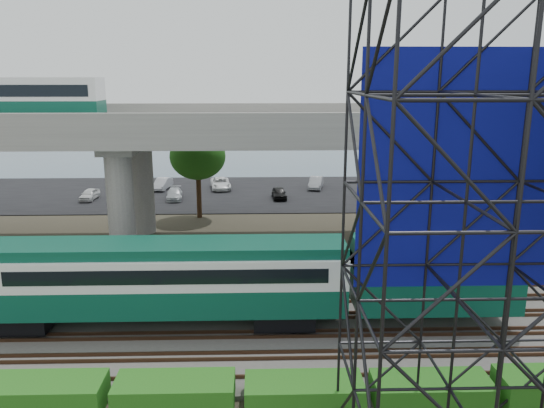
{
  "coord_description": "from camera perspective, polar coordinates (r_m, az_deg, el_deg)",
  "views": [
    {
      "loc": [
        -0.77,
        -22.54,
        12.52
      ],
      "look_at": [
        0.05,
        6.0,
        5.58
      ],
      "focal_mm": 35.0,
      "sensor_mm": 36.0,
      "label": 1
    }
  ],
  "objects": [
    {
      "name": "ground",
      "position": [
        25.8,
        0.28,
        -15.37
      ],
      "size": [
        140.0,
        140.0,
        0.0
      ],
      "primitive_type": "plane",
      "color": "#474233",
      "rests_on": "ground"
    },
    {
      "name": "ballast_bed",
      "position": [
        27.52,
        0.14,
        -13.17
      ],
      "size": [
        90.0,
        12.0,
        0.2
      ],
      "primitive_type": "cube",
      "color": "slate",
      "rests_on": "ground"
    },
    {
      "name": "service_road",
      "position": [
        35.33,
        -0.29,
        -7.02
      ],
      "size": [
        90.0,
        5.0,
        0.08
      ],
      "primitive_type": "cube",
      "color": "black",
      "rests_on": "ground"
    },
    {
      "name": "parking_lot",
      "position": [
        57.91,
        -0.85,
        1.22
      ],
      "size": [
        90.0,
        18.0,
        0.08
      ],
      "primitive_type": "cube",
      "color": "black",
      "rests_on": "ground"
    },
    {
      "name": "harbor_water",
      "position": [
        79.53,
        -1.07,
        4.62
      ],
      "size": [
        140.0,
        40.0,
        0.03
      ],
      "primitive_type": "cube",
      "color": "#41586B",
      "rests_on": "ground"
    },
    {
      "name": "rail_tracks",
      "position": [
        27.43,
        0.14,
        -12.83
      ],
      "size": [
        90.0,
        9.52,
        0.16
      ],
      "color": "#472D1E",
      "rests_on": "ballast_bed"
    },
    {
      "name": "commuter_train",
      "position": [
        26.55,
        -8.28,
        -7.78
      ],
      "size": [
        29.3,
        3.06,
        4.3
      ],
      "color": "black",
      "rests_on": "rail_tracks"
    },
    {
      "name": "overpass",
      "position": [
        38.78,
        -2.44,
        7.28
      ],
      "size": [
        80.0,
        12.0,
        12.4
      ],
      "color": "#9E9B93",
      "rests_on": "ground"
    },
    {
      "name": "scaffold_tower",
      "position": [
        17.13,
        24.44,
        -4.73
      ],
      "size": [
        9.36,
        6.36,
        15.0
      ],
      "color": "black",
      "rests_on": "ground"
    },
    {
      "name": "hedge_strip",
      "position": [
        21.88,
        3.48,
        -19.49
      ],
      "size": [
        34.6,
        1.8,
        1.2
      ],
      "color": "#1A6116",
      "rests_on": "ground"
    },
    {
      "name": "trees",
      "position": [
        39.52,
        -7.29,
        3.43
      ],
      "size": [
        40.94,
        16.94,
        7.69
      ],
      "color": "#382314",
      "rests_on": "ground"
    },
    {
      "name": "suv",
      "position": [
        34.77,
        -10.21,
        -6.2
      ],
      "size": [
        5.5,
        2.7,
        1.5
      ],
      "primitive_type": "imported",
      "rotation": [
        0.0,
        0.0,
        1.53
      ],
      "color": "black",
      "rests_on": "service_road"
    },
    {
      "name": "parked_cars",
      "position": [
        57.88,
        -0.09,
        1.87
      ],
      "size": [
        35.93,
        9.35,
        1.3
      ],
      "color": "silver",
      "rests_on": "parking_lot"
    }
  ]
}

